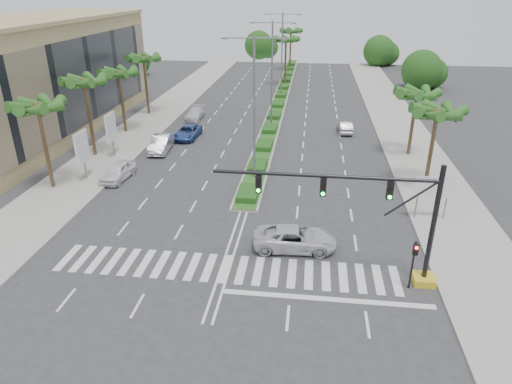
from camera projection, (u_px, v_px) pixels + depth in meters
ground at (225, 269)px, 27.39m from camera, size 160.00×160.00×0.00m
footpath_right at (419, 162)px, 43.73m from camera, size 6.00×120.00×0.15m
footpath_left at (116, 149)px, 47.11m from camera, size 6.00×120.00×0.15m
median at (280, 98)px, 67.99m from camera, size 2.20×75.00×0.20m
median_grass at (280, 98)px, 67.94m from camera, size 1.80×75.00×0.04m
building at (39, 78)px, 51.27m from camera, size 12.00×36.00×12.00m
signal_gantry at (390, 227)px, 24.92m from camera, size 12.60×1.20×7.20m
pedestrian_signal at (414, 258)px, 24.75m from camera, size 0.28×0.36×3.00m
direction_sign at (434, 189)px, 32.09m from camera, size 2.70×0.11×3.40m
billboard_near at (82, 148)px, 38.61m from camera, size 0.18×2.10×4.35m
billboard_far at (111, 128)px, 44.03m from camera, size 0.18×2.10×4.35m
palm_left_near at (38, 110)px, 35.48m from camera, size 4.57×4.68×7.55m
palm_left_mid at (85, 84)px, 42.55m from camera, size 4.57×4.68×7.95m
palm_left_far at (119, 75)px, 50.01m from camera, size 4.57×4.68×7.35m
palm_left_end at (144, 61)px, 57.08m from camera, size 4.57×4.68×7.75m
palm_right_near at (437, 115)px, 35.85m from camera, size 4.57×4.68×7.05m
palm_right_far at (416, 96)px, 43.19m from camera, size 4.57×4.68×6.75m
palm_median_a at (286, 41)px, 74.09m from camera, size 4.57×4.68×8.05m
palm_median_b at (291, 32)px, 87.64m from camera, size 4.57×4.68×8.05m
streetlight_near at (254, 102)px, 37.21m from camera, size 5.10×0.25×12.00m
streetlight_mid at (272, 69)px, 51.66m from camera, size 5.10×0.25×12.00m
streetlight_far at (282, 51)px, 66.11m from camera, size 5.10×0.25×12.00m
car_parked_a at (118, 171)px, 39.64m from camera, size 2.16×4.52×1.49m
car_parked_b at (161, 143)px, 46.43m from camera, size 1.99×4.99×1.61m
car_parked_c at (188, 132)px, 50.43m from camera, size 2.45×4.98×1.36m
car_parked_d at (195, 114)px, 57.72m from camera, size 1.87×4.59×1.33m
car_crossing at (295, 238)px, 29.21m from camera, size 5.47×2.74×1.49m
car_right at (345, 127)px, 52.41m from camera, size 1.61×4.10×1.33m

